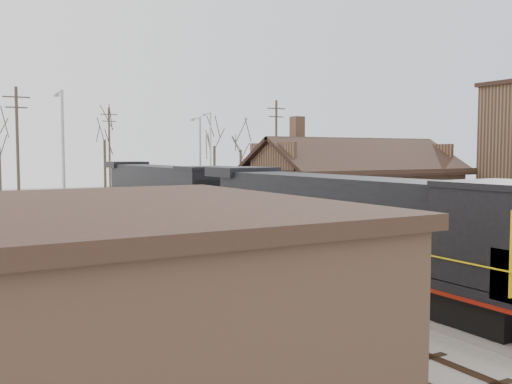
# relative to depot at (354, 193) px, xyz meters

# --- Properties ---
(ground) EXTENTS (140.00, 140.00, 0.00)m
(ground) POSITION_rel_depot_xyz_m (-11.99, -12.00, -2.41)
(ground) COLOR #A6A196
(ground) RESTS_ON ground
(road) EXTENTS (60.00, 9.00, 0.03)m
(road) POSITION_rel_depot_xyz_m (-11.99, -12.00, -2.39)
(road) COLOR slate
(road) RESTS_ON ground
(parking_lot) EXTENTS (22.00, 26.00, 0.03)m
(parking_lot) POSITION_rel_depot_xyz_m (6.01, -8.00, -2.39)
(parking_lot) COLOR slate
(parking_lot) RESTS_ON ground
(track_main) EXTENTS (3.40, 90.00, 0.24)m
(track_main) POSITION_rel_depot_xyz_m (-11.99, 3.00, -2.34)
(track_main) COLOR #A6A196
(track_main) RESTS_ON ground
(track_siding) EXTENTS (3.40, 90.00, 0.24)m
(track_siding) POSITION_rel_depot_xyz_m (-16.49, 3.00, -2.34)
(track_siding) COLOR #A6A196
(track_siding) RESTS_ON ground
(depot) EXTENTS (15.20, 9.31, 7.90)m
(depot) POSITION_rel_depot_xyz_m (0.00, 0.00, 0.00)
(depot) COLOR #91664B
(depot) RESTS_ON ground
(commercial_building) EXTENTS (12.40, 10.40, 4.30)m
(commercial_building) POSITION_rel_depot_xyz_m (-24.99, -20.00, -0.25)
(commercial_building) COLOR #91664B
(commercial_building) RESTS_ON ground
(locomotive_lead) EXTENTS (3.07, 20.56, 4.56)m
(locomotive_lead) POSITION_rel_depot_xyz_m (-11.99, -14.34, -0.01)
(locomotive_lead) COLOR black
(locomotive_lead) RESTS_ON ground
(locomotive_trailing) EXTENTS (3.07, 20.56, 4.32)m
(locomotive_trailing) POSITION_rel_depot_xyz_m (-11.99, 6.49, -0.01)
(locomotive_trailing) COLOR black
(locomotive_trailing) RESTS_ON ground
(crossbuck_near) EXTENTS (1.09, 0.49, 3.99)m
(crossbuck_near) POSITION_rel_depot_xyz_m (-7.75, -17.59, -0.53)
(crossbuck_near) COLOR #A5A8AD
(crossbuck_near) RESTS_ON ground
(crossbuck_far) EXTENTS (1.06, 0.28, 3.72)m
(crossbuck_far) POSITION_rel_depot_xyz_m (-18.26, -7.48, -0.64)
(crossbuck_far) COLOR #A5A8AD
(crossbuck_far) RESTS_ON ground
(streetlight_a) EXTENTS (0.25, 2.04, 9.14)m
(streetlight_a) POSITION_rel_depot_xyz_m (-19.58, 3.88, 2.70)
(streetlight_a) COLOR #A5A8AD
(streetlight_a) RESTS_ON ground
(streetlight_b) EXTENTS (0.25, 2.04, 8.40)m
(streetlight_b) POSITION_rel_depot_xyz_m (-6.46, 12.80, 2.32)
(streetlight_b) COLOR #A5A8AD
(streetlight_b) RESTS_ON ground
(streetlight_c) EXTENTS (0.25, 2.04, 9.53)m
(streetlight_c) POSITION_rel_depot_xyz_m (-0.91, 22.42, 2.90)
(streetlight_c) COLOR #A5A8AD
(streetlight_c) RESTS_ON ground
(utility_pole_a) EXTENTS (2.00, 0.24, 10.44)m
(utility_pole_a) POSITION_rel_depot_xyz_m (-20.65, 15.56, 3.04)
(utility_pole_a) COLOR #382D23
(utility_pole_a) RESTS_ON ground
(utility_pole_b) EXTENTS (2.00, 0.24, 10.56)m
(utility_pole_b) POSITION_rel_depot_xyz_m (-8.33, 34.11, 3.11)
(utility_pole_b) COLOR #382D23
(utility_pole_b) RESTS_ON ground
(utility_pole_c) EXTENTS (2.00, 0.24, 10.44)m
(utility_pole_c) POSITION_rel_depot_xyz_m (2.93, 15.40, 3.04)
(utility_pole_c) COLOR #382D23
(utility_pole_c) RESTS_ON ground
(tree_c) EXTENTS (4.57, 4.57, 11.21)m
(tree_c) POSITION_rel_depot_xyz_m (-8.70, 34.82, 5.57)
(tree_c) COLOR #382D23
(tree_c) RESTS_ON ground
(tree_d) EXTENTS (4.08, 4.08, 9.99)m
(tree_d) POSITION_rel_depot_xyz_m (1.95, 27.31, 4.70)
(tree_d) COLOR #382D23
(tree_d) RESTS_ON ground
(tree_e) EXTENTS (3.79, 3.79, 9.29)m
(tree_e) POSITION_rel_depot_xyz_m (5.40, 27.32, 4.20)
(tree_e) COLOR #382D23
(tree_e) RESTS_ON ground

